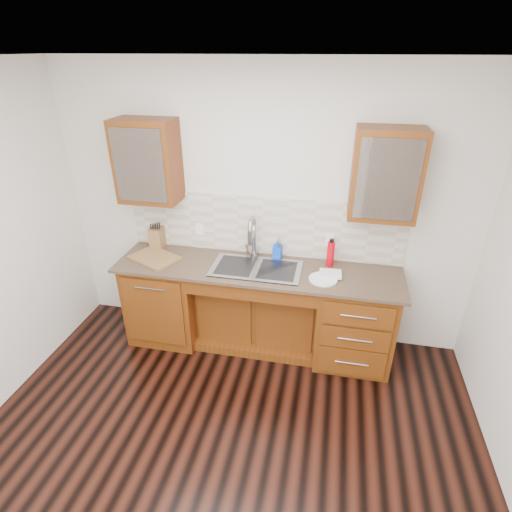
% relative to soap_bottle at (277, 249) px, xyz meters
% --- Properties ---
extents(ground, '(4.00, 3.50, 0.10)m').
position_rel_soap_bottle_xyz_m(ground, '(-0.16, -1.68, -1.05)').
color(ground, black).
extents(ceiling, '(4.00, 3.50, 0.10)m').
position_rel_soap_bottle_xyz_m(ceiling, '(-0.16, -1.68, 1.75)').
color(ceiling, white).
rests_on(ceiling, wall_back).
extents(wall_back, '(4.00, 0.10, 2.70)m').
position_rel_soap_bottle_xyz_m(wall_back, '(-0.16, 0.12, 0.35)').
color(wall_back, silver).
rests_on(wall_back, ground).
extents(base_cabinet_left, '(0.70, 0.62, 0.88)m').
position_rel_soap_bottle_xyz_m(base_cabinet_left, '(-1.11, -0.24, -0.56)').
color(base_cabinet_left, '#593014').
rests_on(base_cabinet_left, ground).
extents(base_cabinet_center, '(1.20, 0.44, 0.70)m').
position_rel_soap_bottle_xyz_m(base_cabinet_center, '(-0.16, -0.15, -0.65)').
color(base_cabinet_center, '#593014').
rests_on(base_cabinet_center, ground).
extents(base_cabinet_right, '(0.70, 0.62, 0.88)m').
position_rel_soap_bottle_xyz_m(base_cabinet_right, '(0.79, -0.24, -0.56)').
color(base_cabinet_right, '#593014').
rests_on(base_cabinet_right, ground).
extents(countertop, '(2.70, 0.65, 0.03)m').
position_rel_soap_bottle_xyz_m(countertop, '(-0.16, -0.26, -0.11)').
color(countertop, '#84705B').
rests_on(countertop, base_cabinet_left).
extents(backsplash, '(2.70, 0.02, 0.59)m').
position_rel_soap_bottle_xyz_m(backsplash, '(-0.16, 0.06, 0.20)').
color(backsplash, beige).
rests_on(backsplash, wall_back).
extents(sink, '(0.84, 0.46, 0.19)m').
position_rel_soap_bottle_xyz_m(sink, '(-0.16, -0.27, -0.18)').
color(sink, '#9E9EA5').
rests_on(sink, countertop).
extents(faucet, '(0.04, 0.04, 0.40)m').
position_rel_soap_bottle_xyz_m(faucet, '(-0.23, -0.04, 0.11)').
color(faucet, '#999993').
rests_on(faucet, countertop).
extents(filter_tap, '(0.02, 0.02, 0.24)m').
position_rel_soap_bottle_xyz_m(filter_tap, '(0.02, -0.03, 0.03)').
color(filter_tap, '#999993').
rests_on(filter_tap, countertop).
extents(upper_cabinet_left, '(0.55, 0.34, 0.75)m').
position_rel_soap_bottle_xyz_m(upper_cabinet_left, '(-1.21, -0.10, 0.82)').
color(upper_cabinet_left, '#593014').
rests_on(upper_cabinet_left, wall_back).
extents(upper_cabinet_right, '(0.55, 0.34, 0.75)m').
position_rel_soap_bottle_xyz_m(upper_cabinet_right, '(0.89, -0.10, 0.82)').
color(upper_cabinet_right, '#593014').
rests_on(upper_cabinet_right, wall_back).
extents(outlet_left, '(0.08, 0.01, 0.12)m').
position_rel_soap_bottle_xyz_m(outlet_left, '(-0.81, 0.04, 0.12)').
color(outlet_left, white).
rests_on(outlet_left, backsplash).
extents(outlet_right, '(0.08, 0.01, 0.12)m').
position_rel_soap_bottle_xyz_m(outlet_right, '(0.49, 0.04, 0.12)').
color(outlet_right, white).
rests_on(outlet_right, backsplash).
extents(soap_bottle, '(0.09, 0.09, 0.19)m').
position_rel_soap_bottle_xyz_m(soap_bottle, '(0.00, 0.00, 0.00)').
color(soap_bottle, blue).
rests_on(soap_bottle, countertop).
extents(water_bottle, '(0.08, 0.08, 0.25)m').
position_rel_soap_bottle_xyz_m(water_bottle, '(0.51, -0.08, 0.03)').
color(water_bottle, red).
rests_on(water_bottle, countertop).
extents(plate, '(0.32, 0.32, 0.01)m').
position_rel_soap_bottle_xyz_m(plate, '(0.47, -0.35, -0.09)').
color(plate, white).
rests_on(plate, countertop).
extents(dish_towel, '(0.20, 0.15, 0.03)m').
position_rel_soap_bottle_xyz_m(dish_towel, '(0.53, -0.28, -0.06)').
color(dish_towel, silver).
rests_on(dish_towel, plate).
extents(knife_block, '(0.13, 0.20, 0.22)m').
position_rel_soap_bottle_xyz_m(knife_block, '(-1.24, -0.01, 0.02)').
color(knife_block, brown).
rests_on(knife_block, countertop).
extents(cutting_board, '(0.54, 0.48, 0.02)m').
position_rel_soap_bottle_xyz_m(cutting_board, '(-1.17, -0.28, -0.08)').
color(cutting_board, brown).
rests_on(cutting_board, countertop).
extents(cup_left_a, '(0.14, 0.14, 0.10)m').
position_rel_soap_bottle_xyz_m(cup_left_a, '(-1.37, -0.10, 0.77)').
color(cup_left_a, white).
rests_on(cup_left_a, upper_cabinet_left).
extents(cup_left_b, '(0.10, 0.10, 0.09)m').
position_rel_soap_bottle_xyz_m(cup_left_b, '(-1.05, -0.10, 0.77)').
color(cup_left_b, white).
rests_on(cup_left_b, upper_cabinet_left).
extents(cup_right_a, '(0.15, 0.15, 0.09)m').
position_rel_soap_bottle_xyz_m(cup_right_a, '(0.85, -0.10, 0.77)').
color(cup_right_a, white).
rests_on(cup_right_a, upper_cabinet_right).
extents(cup_right_b, '(0.12, 0.12, 0.10)m').
position_rel_soap_bottle_xyz_m(cup_right_b, '(0.99, -0.10, 0.77)').
color(cup_right_b, white).
rests_on(cup_right_b, upper_cabinet_right).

